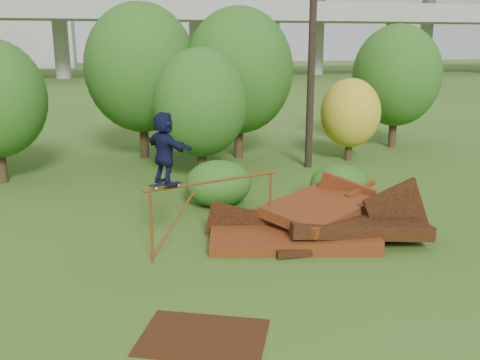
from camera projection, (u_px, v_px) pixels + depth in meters
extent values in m
plane|color=#2D5116|center=(299.00, 272.00, 11.50)|extent=(240.00, 240.00, 0.00)
cube|color=#4C230D|center=(291.00, 232.00, 13.40)|extent=(4.49, 3.34, 0.67)
cube|color=black|center=(352.00, 222.00, 13.41)|extent=(3.71, 2.68, 0.67)
cube|color=#4C230D|center=(319.00, 208.00, 13.65)|extent=(3.26, 2.97, 0.57)
cube|color=black|center=(396.00, 212.00, 13.43)|extent=(1.83, 0.19, 1.78)
cube|color=#4C230D|center=(341.00, 202.00, 14.67)|extent=(1.57, 1.19, 1.77)
cube|color=black|center=(241.00, 224.00, 13.45)|extent=(1.78, 0.66, 1.18)
cube|color=black|center=(321.00, 251.00, 12.36)|extent=(2.11, 0.25, 0.17)
cube|color=#4C230D|center=(361.00, 190.00, 14.38)|extent=(1.13, 0.72, 0.30)
cylinder|color=brown|center=(151.00, 227.00, 11.78)|extent=(0.06, 0.06, 1.68)
cylinder|color=brown|center=(270.00, 205.00, 13.35)|extent=(0.06, 0.06, 1.68)
cylinder|color=brown|center=(214.00, 181.00, 12.35)|extent=(3.34, 1.07, 0.06)
cube|color=black|center=(166.00, 184.00, 11.73)|extent=(0.76, 0.40, 0.02)
cylinder|color=beige|center=(156.00, 188.00, 11.54)|extent=(0.06, 0.04, 0.05)
cylinder|color=beige|center=(153.00, 187.00, 11.68)|extent=(0.06, 0.04, 0.05)
cylinder|color=beige|center=(178.00, 185.00, 11.80)|extent=(0.06, 0.04, 0.05)
cylinder|color=beige|center=(175.00, 183.00, 11.94)|extent=(0.06, 0.04, 0.05)
imported|color=#111434|center=(164.00, 148.00, 11.53)|extent=(1.13, 1.51, 1.58)
cube|color=#351B0B|center=(203.00, 337.00, 8.95)|extent=(2.50, 2.20, 0.03)
cylinder|color=black|center=(1.00, 160.00, 18.63)|extent=(0.34, 0.34, 1.62)
cylinder|color=black|center=(144.00, 134.00, 22.69)|extent=(0.37, 0.37, 2.03)
ellipsoid|color=#204B14|center=(141.00, 68.00, 22.00)|extent=(4.60, 4.60, 5.29)
cylinder|color=black|center=(202.00, 159.00, 19.06)|extent=(0.33, 0.33, 1.51)
ellipsoid|color=#204B14|center=(201.00, 103.00, 18.56)|extent=(3.30, 3.30, 3.79)
cylinder|color=black|center=(239.00, 135.00, 22.61)|extent=(0.37, 0.37, 1.96)
ellipsoid|color=#204B14|center=(239.00, 71.00, 21.94)|extent=(4.48, 4.48, 5.15)
cylinder|color=black|center=(349.00, 148.00, 22.22)|extent=(0.29, 0.29, 1.06)
ellipsoid|color=#A58C19|center=(350.00, 113.00, 21.86)|extent=(2.45, 2.45, 2.82)
cylinder|color=black|center=(393.00, 128.00, 24.88)|extent=(0.36, 0.36, 1.81)
ellipsoid|color=#204B14|center=(397.00, 76.00, 24.28)|extent=(3.98, 3.98, 4.58)
ellipsoid|color=#204B14|center=(219.00, 183.00, 16.02)|extent=(2.00, 1.84, 1.38)
ellipsoid|color=#204B14|center=(339.00, 185.00, 16.06)|extent=(1.77, 1.63, 1.26)
cylinder|color=black|center=(313.00, 22.00, 19.75)|extent=(0.28, 0.28, 10.98)
cube|color=gray|center=(132.00, 14.00, 65.80)|extent=(160.00, 9.00, 1.40)
cylinder|color=gray|center=(133.00, 48.00, 66.81)|extent=(2.20, 2.20, 8.00)
cylinder|color=gray|center=(271.00, 47.00, 71.05)|extent=(2.20, 2.20, 8.00)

